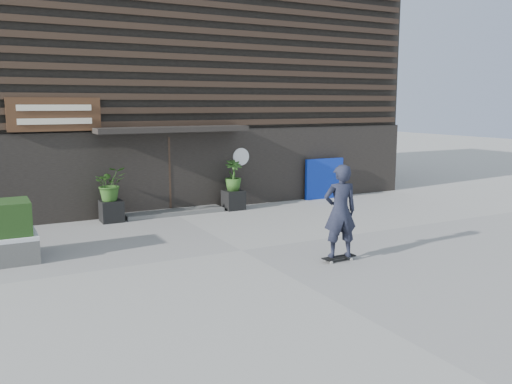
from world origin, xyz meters
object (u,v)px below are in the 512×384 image
blue_tarp (324,179)px  skateboarder (340,211)px  planter_pot_right (233,200)px  planter_pot_left (111,211)px

blue_tarp → skateboarder: size_ratio=0.73×
planter_pot_right → blue_tarp: (3.65, 0.30, 0.40)m
planter_pot_right → blue_tarp: 3.69m
blue_tarp → skateboarder: skateboarder is taller
planter_pot_right → blue_tarp: blue_tarp is taller
planter_pot_right → planter_pot_left: bearing=180.0°
planter_pot_right → blue_tarp: bearing=4.7°
planter_pot_left → blue_tarp: bearing=2.3°
blue_tarp → skateboarder: bearing=-121.3°
planter_pot_left → skateboarder: 7.01m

